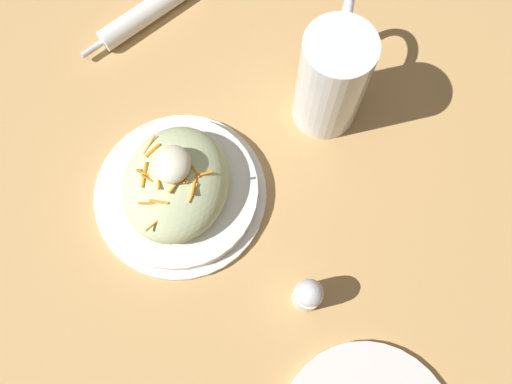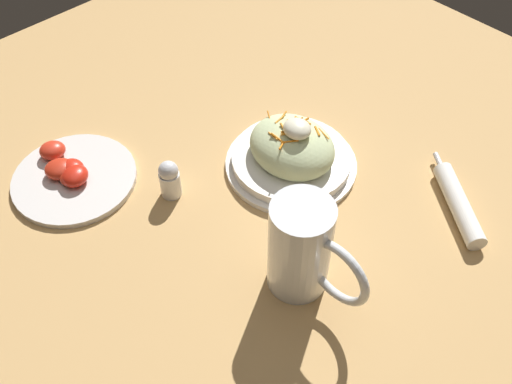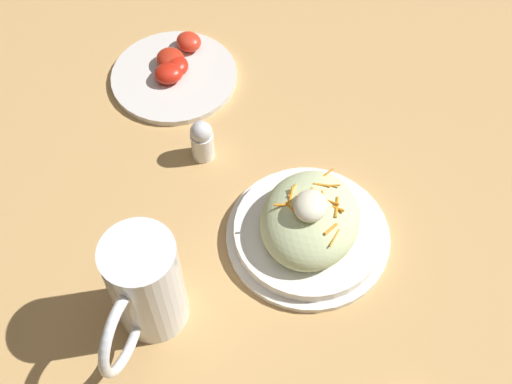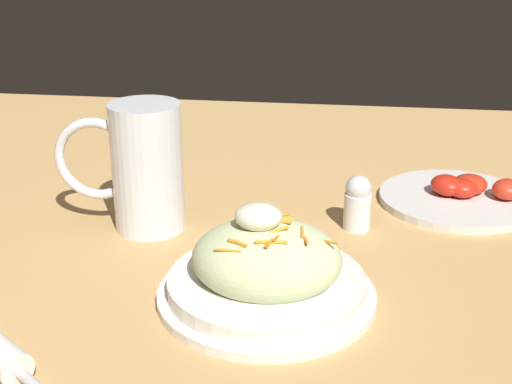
{
  "view_description": "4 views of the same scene",
  "coord_description": "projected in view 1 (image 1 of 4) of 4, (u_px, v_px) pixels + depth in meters",
  "views": [
    {
      "loc": [
        0.18,
        0.07,
        0.65
      ],
      "look_at": [
        -0.0,
        0.02,
        0.05
      ],
      "focal_mm": 35.91,
      "sensor_mm": 36.0,
      "label": 1
    },
    {
      "loc": [
        -0.46,
        0.45,
        0.73
      ],
      "look_at": [
        -0.03,
        0.04,
        0.05
      ],
      "focal_mm": 40.55,
      "sensor_mm": 36.0,
      "label": 2
    },
    {
      "loc": [
        -0.44,
        -0.15,
        0.77
      ],
      "look_at": [
        0.02,
        -0.0,
        0.07
      ],
      "focal_mm": 44.41,
      "sensor_mm": 36.0,
      "label": 3
    },
    {
      "loc": [
        0.08,
        -0.72,
        0.38
      ],
      "look_at": [
        -0.02,
        0.05,
        0.07
      ],
      "focal_mm": 49.89,
      "sensor_mm": 36.0,
      "label": 4
    }
  ],
  "objects": [
    {
      "name": "salad_plate",
      "position": [
        178.0,
        187.0,
        0.65
      ],
      "size": [
        0.23,
        0.23,
        0.11
      ],
      "color": "white",
      "rests_on": "ground_plane"
    },
    {
      "name": "ground_plane",
      "position": [
        240.0,
        203.0,
        0.68
      ],
      "size": [
        1.43,
        1.43,
        0.0
      ],
      "primitive_type": "plane",
      "color": "tan"
    },
    {
      "name": "beer_mug",
      "position": [
        331.0,
        81.0,
        0.65
      ],
      "size": [
        0.16,
        0.09,
        0.16
      ],
      "color": "white",
      "rests_on": "ground_plane"
    },
    {
      "name": "salt_shaker",
      "position": [
        308.0,
        295.0,
        0.61
      ],
      "size": [
        0.03,
        0.03,
        0.07
      ],
      "color": "white",
      "rests_on": "ground_plane"
    },
    {
      "name": "napkin_roll",
      "position": [
        147.0,
        13.0,
        0.76
      ],
      "size": [
        0.17,
        0.13,
        0.03
      ],
      "color": "white",
      "rests_on": "ground_plane"
    }
  ]
}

